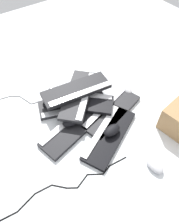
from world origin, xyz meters
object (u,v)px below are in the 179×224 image
object	(u,v)px
keyboard_3	(73,128)
mouse_1	(126,88)
mouse_0	(112,130)
keyboard_0	(109,135)
keyboard_5	(78,95)
keyboard_6	(77,90)
keyboard_1	(112,112)
keyboard_4	(79,101)
mouse_3	(71,122)
mouse_2	(155,165)
keyboard_2	(73,104)

from	to	relation	value
keyboard_3	mouse_1	distance (m)	0.49
mouse_0	keyboard_0	bearing A→B (deg)	-12.45
keyboard_5	keyboard_6	size ratio (longest dim) A/B	0.92
keyboard_5	mouse_0	world-z (taller)	keyboard_5
mouse_0	keyboard_6	bearing A→B (deg)	-94.03
keyboard_5	mouse_1	world-z (taller)	keyboard_5
keyboard_3	keyboard_6	world-z (taller)	keyboard_6
keyboard_1	keyboard_4	bearing A→B (deg)	-142.53
keyboard_1	keyboard_6	world-z (taller)	keyboard_6
keyboard_4	mouse_3	distance (m)	0.17
keyboard_6	mouse_2	world-z (taller)	keyboard_6
keyboard_2	mouse_1	bearing A→B (deg)	75.93
keyboard_6	mouse_1	bearing A→B (deg)	71.16
keyboard_2	mouse_3	xyz separation A→B (m)	(0.14, -0.10, 0.04)
keyboard_2	keyboard_6	distance (m)	0.10
keyboard_4	mouse_3	size ratio (longest dim) A/B	3.81
mouse_0	mouse_1	distance (m)	0.40
keyboard_6	keyboard_1	bearing A→B (deg)	28.81
keyboard_6	keyboard_3	bearing A→B (deg)	-39.91
keyboard_5	mouse_2	xyz separation A→B (m)	(0.62, 0.08, -0.05)
keyboard_0	keyboard_6	size ratio (longest dim) A/B	1.01
keyboard_0	keyboard_4	xyz separation A→B (m)	(-0.30, -0.01, 0.03)
keyboard_3	keyboard_2	bearing A→B (deg)	148.18
keyboard_3	keyboard_5	xyz separation A→B (m)	(-0.16, 0.15, 0.06)
keyboard_1	keyboard_4	size ratio (longest dim) A/B	1.11
keyboard_4	keyboard_1	bearing A→B (deg)	37.47
keyboard_4	mouse_0	bearing A→B (deg)	5.40
keyboard_2	mouse_3	distance (m)	0.17
keyboard_3	mouse_2	size ratio (longest dim) A/B	4.21
keyboard_3	keyboard_0	bearing A→B (deg)	42.14
keyboard_4	keyboard_5	size ratio (longest dim) A/B	0.99
keyboard_1	mouse_1	bearing A→B (deg)	116.05
mouse_0	mouse_3	size ratio (longest dim) A/B	1.00
keyboard_1	keyboard_6	xyz separation A→B (m)	(-0.22, -0.12, 0.09)
mouse_0	keyboard_2	bearing A→B (deg)	-85.32
keyboard_1	mouse_0	xyz separation A→B (m)	(0.13, -0.11, 0.04)
mouse_0	mouse_1	bearing A→B (deg)	-150.19
keyboard_4	mouse_2	xyz separation A→B (m)	(0.60, 0.09, -0.02)
keyboard_3	keyboard_5	bearing A→B (deg)	138.34
mouse_2	keyboard_0	bearing A→B (deg)	15.88
keyboard_4	mouse_2	distance (m)	0.60
keyboard_1	keyboard_2	distance (m)	0.26
keyboard_4	keyboard_6	size ratio (longest dim) A/B	0.92
keyboard_5	keyboard_6	world-z (taller)	keyboard_6
mouse_0	mouse_1	world-z (taller)	mouse_0
keyboard_1	mouse_3	xyz separation A→B (m)	(-0.06, -0.27, 0.04)
keyboard_0	mouse_1	world-z (taller)	mouse_1
keyboard_4	mouse_2	world-z (taller)	keyboard_4
mouse_1	mouse_2	world-z (taller)	same
keyboard_1	keyboard_4	world-z (taller)	keyboard_4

